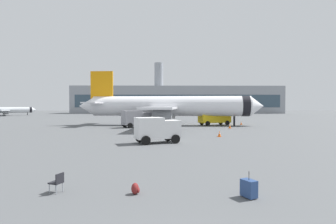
% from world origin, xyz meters
% --- Properties ---
extents(airplane_at_gate, '(35.77, 32.32, 10.50)m').
position_xyz_m(airplane_at_gate, '(1.16, 46.98, 3.66)').
color(airplane_at_gate, white).
rests_on(airplane_at_gate, ground).
extents(airplane_taxiing, '(18.66, 17.23, 5.98)m').
position_xyz_m(airplane_taxiing, '(-59.87, 100.07, 2.08)').
color(airplane_taxiing, silver).
rests_on(airplane_taxiing, ground).
extents(service_truck, '(5.25, 4.36, 2.90)m').
position_xyz_m(service_truck, '(-4.78, 42.16, 1.61)').
color(service_truck, gray).
rests_on(service_truck, ground).
extents(fuel_truck, '(6.45, 4.18, 3.20)m').
position_xyz_m(fuel_truck, '(9.82, 47.31, 1.77)').
color(fuel_truck, yellow).
rests_on(fuel_truck, ground).
extents(cargo_van, '(4.82, 3.55, 2.60)m').
position_xyz_m(cargo_van, '(-0.67, 22.26, 1.45)').
color(cargo_van, white).
rests_on(cargo_van, ground).
extents(safety_cone_near, '(0.44, 0.44, 0.82)m').
position_xyz_m(safety_cone_near, '(11.05, 39.79, 0.40)').
color(safety_cone_near, '#F2590C').
rests_on(safety_cone_near, ground).
extents(safety_cone_mid, '(0.44, 0.44, 0.64)m').
position_xyz_m(safety_cone_mid, '(15.41, 48.40, 0.31)').
color(safety_cone_mid, '#F2590C').
rests_on(safety_cone_mid, ground).
extents(safety_cone_far, '(0.44, 0.44, 0.73)m').
position_xyz_m(safety_cone_far, '(6.80, 27.70, 0.36)').
color(safety_cone_far, '#F2590C').
rests_on(safety_cone_far, ground).
extents(rolling_suitcase, '(0.64, 0.75, 1.10)m').
position_xyz_m(rolling_suitcase, '(3.50, 5.82, 0.39)').
color(rolling_suitcase, navy).
rests_on(rolling_suitcase, ground).
extents(traveller_backpack, '(0.36, 0.40, 0.48)m').
position_xyz_m(traveller_backpack, '(-1.21, 6.36, 0.23)').
color(traveller_backpack, maroon).
rests_on(traveller_backpack, ground).
extents(gate_chair, '(0.62, 0.62, 0.86)m').
position_xyz_m(gate_chair, '(-4.62, 6.59, 0.50)').
color(gate_chair, black).
rests_on(gate_chair, ground).
extents(terminal_building, '(102.19, 17.95, 25.22)m').
position_xyz_m(terminal_building, '(6.85, 132.27, 6.73)').
color(terminal_building, gray).
rests_on(terminal_building, ground).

